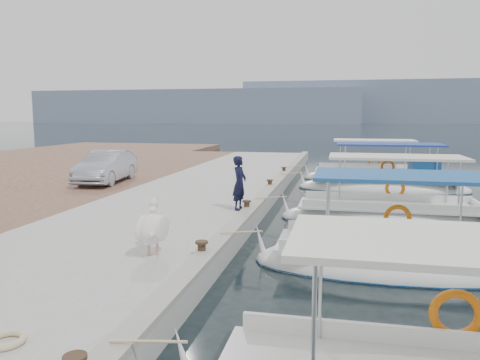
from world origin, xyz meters
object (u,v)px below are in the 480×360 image
fishing_caique_e (369,178)px  fisherman (240,183)px  parked_car (106,167)px  pelican (153,227)px  fishing_caique_b (388,264)px  fishing_caique_c (388,219)px  fishing_caique_d (385,187)px

fishing_caique_e → fisherman: (-4.74, -11.67, 1.25)m
parked_car → pelican: bearing=-63.8°
fishing_caique_b → fisherman: fisherman is taller
fishing_caique_e → parked_car: (-11.98, -6.88, 1.09)m
fishing_caique_e → pelican: fishing_caique_e is taller
fishing_caique_c → pelican: size_ratio=4.66×
fishing_caique_b → fishing_caique_c: size_ratio=0.87×
fishing_caique_e → fisherman: bearing=-112.1°
fishing_caique_b → fishing_caique_e: same height
fisherman → fishing_caique_e: bearing=-12.7°
fishing_caique_e → fisherman: size_ratio=4.06×
fishing_caique_b → pelican: size_ratio=4.06×
fishing_caique_c → fishing_caique_d: same height
pelican → parked_car: 11.91m
parked_car → fishing_caique_b: bearing=-42.6°
fishing_caique_e → pelican: 17.81m
fishing_caique_d → fisherman: size_ratio=4.56×
fishing_caique_c → fisherman: size_ratio=4.09×
fishing_caique_d → parked_car: size_ratio=1.83×
pelican → fishing_caique_b: bearing=17.4°
fishing_caique_c → fishing_caique_e: 10.31m
fishing_caique_c → pelican: bearing=-130.2°
fishing_caique_d → parked_car: (-12.53, -3.52, 1.04)m
pelican → fisherman: (0.81, 5.23, 0.26)m
fishing_caique_e → pelican: bearing=-108.2°
fishing_caique_b → fisherman: size_ratio=3.57×
fishing_caique_e → parked_car: size_ratio=1.63×
fishing_caique_d → pelican: bearing=-114.2°
fishing_caique_c → fisherman: bearing=-164.1°
fishing_caique_d → fishing_caique_e: same height
parked_car → fishing_caique_e: bearing=23.4°
fishing_caique_d → fisherman: bearing=-122.4°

